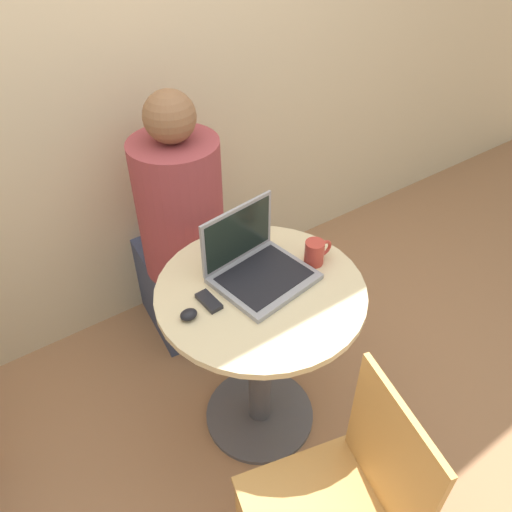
% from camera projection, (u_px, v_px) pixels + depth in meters
% --- Properties ---
extents(ground_plane, '(12.00, 12.00, 0.00)m').
position_uv_depth(ground_plane, '(260.00, 415.00, 2.18)').
color(ground_plane, '#9E704C').
extents(back_wall, '(7.00, 0.05, 2.60)m').
position_uv_depth(back_wall, '(121.00, 50.00, 1.95)').
color(back_wall, beige).
rests_on(back_wall, ground_plane).
extents(round_table, '(0.72, 0.72, 0.76)m').
position_uv_depth(round_table, '(260.00, 336.00, 1.85)').
color(round_table, '#4C4C51').
rests_on(round_table, ground_plane).
extents(laptop, '(0.35, 0.32, 0.24)m').
position_uv_depth(laptop, '(256.00, 265.00, 1.72)').
color(laptop, gray).
rests_on(laptop, round_table).
extents(cell_phone, '(0.05, 0.10, 0.02)m').
position_uv_depth(cell_phone, '(209.00, 301.00, 1.63)').
color(cell_phone, black).
rests_on(cell_phone, round_table).
extents(computer_mouse, '(0.06, 0.05, 0.03)m').
position_uv_depth(computer_mouse, '(189.00, 315.00, 1.58)').
color(computer_mouse, black).
rests_on(computer_mouse, round_table).
extents(coffee_cup, '(0.11, 0.07, 0.09)m').
position_uv_depth(coffee_cup, '(315.00, 252.00, 1.77)').
color(coffee_cup, '#B2382D').
rests_on(coffee_cup, round_table).
extents(chair_empty, '(0.49, 0.49, 0.87)m').
position_uv_depth(chair_empty, '(342.00, 506.00, 1.43)').
color(chair_empty, tan).
rests_on(chair_empty, ground_plane).
extents(person_seated, '(0.40, 0.58, 1.25)m').
position_uv_depth(person_seated, '(180.00, 242.00, 2.28)').
color(person_seated, '#3D4766').
rests_on(person_seated, ground_plane).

